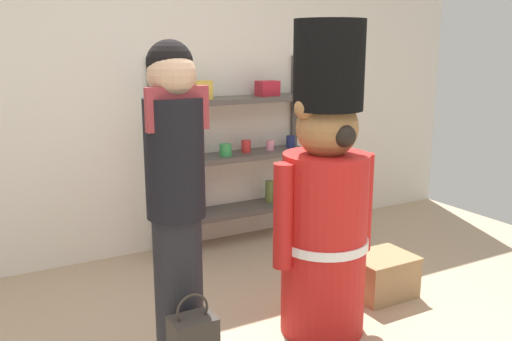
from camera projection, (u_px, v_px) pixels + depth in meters
name	position (u px, v px, depth m)	size (l,w,h in m)	color
back_wall	(129.00, 88.00, 4.22)	(6.40, 0.12, 2.60)	silver
merchandise_shelf	(236.00, 152.00, 4.54)	(1.35, 0.35, 1.53)	#4C4742
teddy_bear_guard	(325.00, 199.00, 3.09)	(0.66, 0.50, 1.76)	red
person_shopper	(176.00, 199.00, 2.67)	(0.30, 0.28, 1.65)	black
display_crate	(381.00, 275.00, 3.68)	(0.41, 0.34, 0.28)	#9E7A51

